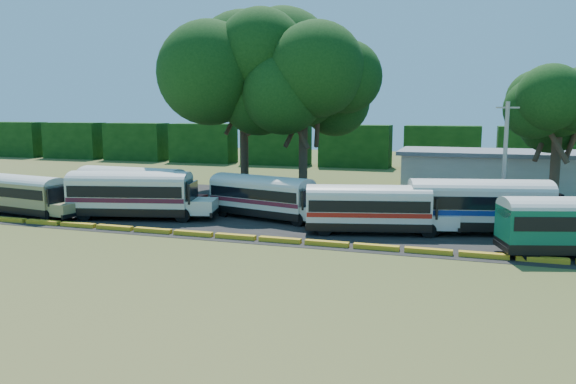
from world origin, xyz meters
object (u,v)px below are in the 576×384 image
(bus_red, at_px, (134,186))
(bus_cream_west, at_px, (134,192))
(bus_white_red, at_px, (371,206))
(bus_beige, at_px, (24,193))
(tree_west, at_px, (243,63))

(bus_red, xyz_separation_m, bus_cream_west, (1.83, -2.85, -0.00))
(bus_white_red, bearing_deg, bus_beige, 170.41)
(bus_white_red, xyz_separation_m, tree_west, (-15.11, 14.92, 10.79))
(bus_beige, distance_m, bus_white_red, 26.78)
(bus_beige, xyz_separation_m, bus_cream_west, (8.86, 1.47, 0.24))
(bus_beige, xyz_separation_m, tree_west, (11.60, 16.79, 10.82))
(bus_beige, bearing_deg, bus_red, 40.56)
(bus_beige, height_order, tree_west, tree_west)
(bus_cream_west, xyz_separation_m, bus_white_red, (17.85, 0.41, -0.20))
(bus_red, height_order, bus_white_red, bus_red)
(bus_cream_west, relative_size, tree_west, 0.64)
(bus_white_red, bearing_deg, bus_cream_west, 167.71)
(bus_beige, bearing_deg, bus_white_red, 13.04)
(bus_red, distance_m, bus_cream_west, 3.39)
(bus_beige, distance_m, bus_red, 8.25)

